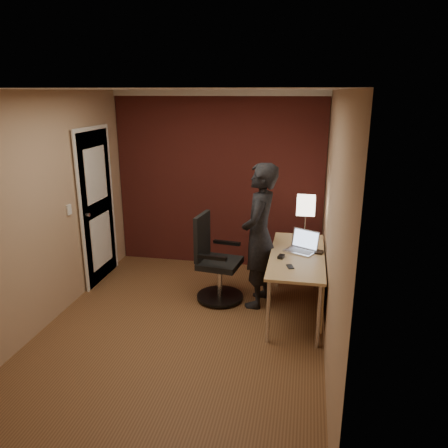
% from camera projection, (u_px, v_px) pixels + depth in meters
% --- Properties ---
extents(room, '(4.00, 4.00, 4.00)m').
position_uv_depth(room, '(192.00, 178.00, 5.86)').
color(room, brown).
rests_on(room, ground).
extents(desk, '(0.60, 1.50, 0.73)m').
position_uv_depth(desk, '(303.00, 265.00, 4.92)').
color(desk, tan).
rests_on(desk, ground).
extents(desk_lamp, '(0.22, 0.22, 0.54)m').
position_uv_depth(desk_lamp, '(306.00, 206.00, 5.30)').
color(desk_lamp, silver).
rests_on(desk_lamp, desk).
extents(laptop, '(0.41, 0.38, 0.23)m').
position_uv_depth(laptop, '(303.00, 245.00, 4.99)').
color(laptop, silver).
rests_on(laptop, desk).
extents(mouse, '(0.08, 0.11, 0.03)m').
position_uv_depth(mouse, '(281.00, 257.00, 4.78)').
color(mouse, black).
rests_on(mouse, desk).
extents(phone, '(0.09, 0.13, 0.01)m').
position_uv_depth(phone, '(290.00, 267.00, 4.54)').
color(phone, black).
rests_on(phone, desk).
extents(wallet, '(0.11, 0.13, 0.02)m').
position_uv_depth(wallet, '(319.00, 252.00, 4.93)').
color(wallet, black).
rests_on(wallet, desk).
extents(office_chair, '(0.57, 0.63, 1.06)m').
position_uv_depth(office_chair, '(215.00, 264.00, 5.32)').
color(office_chair, black).
rests_on(office_chair, ground).
extents(person, '(0.49, 0.68, 1.72)m').
position_uv_depth(person, '(259.00, 236.00, 5.10)').
color(person, black).
rests_on(person, ground).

